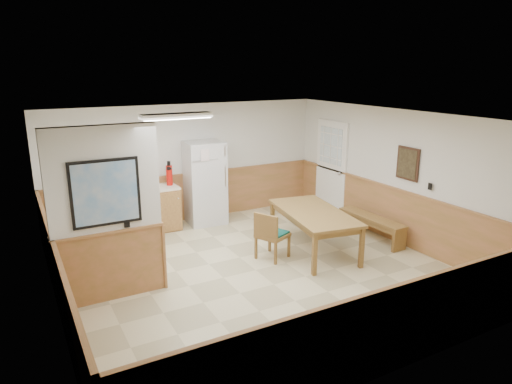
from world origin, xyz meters
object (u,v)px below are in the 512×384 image
dining_table (314,216)px  dining_chair (270,233)px  refrigerator (205,183)px  dining_bench (371,222)px  soap_bottle (84,190)px  fire_extinguisher (169,175)px

dining_table → dining_chair: size_ratio=2.47×
refrigerator → dining_bench: size_ratio=1.14×
dining_table → soap_bottle: size_ratio=9.98×
dining_table → refrigerator: bearing=123.9°
refrigerator → soap_bottle: refrigerator is taller
dining_table → soap_bottle: 4.30m
fire_extinguisher → soap_bottle: fire_extinguisher is taller
dining_table → dining_bench: 1.38m
refrigerator → soap_bottle: bearing=-178.8°
refrigerator → dining_table: 2.65m
dining_chair → soap_bottle: 3.61m
dining_bench → soap_bottle: 5.50m
dining_bench → dining_chair: bearing=175.8°
dining_table → soap_bottle: soap_bottle is taller
dining_chair → fire_extinguisher: bearing=86.6°
dining_bench → fire_extinguisher: fire_extinguisher is taller
dining_table → fire_extinguisher: fire_extinguisher is taller
fire_extinguisher → soap_bottle: 1.66m
dining_table → dining_chair: dining_chair is taller
refrigerator → fire_extinguisher: 0.78m
dining_table → dining_chair: 0.91m
fire_extinguisher → soap_bottle: (-1.66, 0.01, -0.11)m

